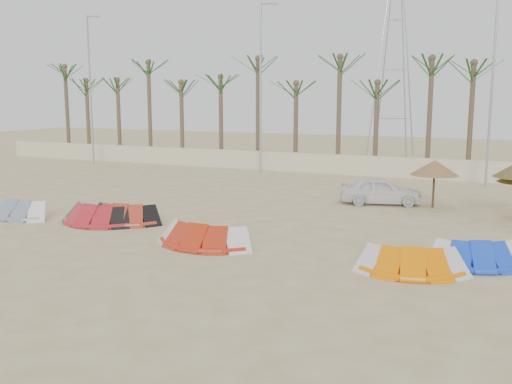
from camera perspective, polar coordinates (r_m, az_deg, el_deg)
The scene contains 15 objects.
ground at distance 17.97m, azimuth -7.96°, elevation -6.98°, with size 120.00×120.00×0.00m, color beige.
boundary_wall at distance 37.95m, azimuth 10.00°, elevation 2.66°, with size 60.00×0.30×1.30m, color beige.
palm_line at distance 39.02m, azimuth 11.78°, elevation 11.32°, with size 52.00×4.00×7.70m.
lamp_a at distance 45.25m, azimuth -16.20°, elevation 10.01°, with size 1.25×0.14×11.00m.
lamp_b at distance 37.75m, azimuth 0.50°, elevation 10.56°, with size 1.25×0.14×11.00m.
lamp_c at distance 34.56m, azimuth 22.61°, elevation 9.94°, with size 1.25×0.14×11.00m.
pylon at distance 43.62m, azimuth 13.22°, elevation 2.57°, with size 3.00×3.00×14.00m, color #A5A8AD, non-canonical shape.
kite_grey at distance 26.33m, azimuth -22.27°, elevation -1.39°, with size 3.25×1.86×0.90m.
kite_red_left at distance 23.96m, azimuth -15.38°, elevation -2.04°, with size 3.26×1.60×0.90m.
kite_red_mid at distance 23.81m, azimuth -12.77°, elevation -2.01°, with size 3.34×2.04×0.90m.
kite_red_right at distance 19.83m, azimuth -4.93°, elevation -4.09°, with size 3.55×1.62×0.90m.
kite_orange at distance 17.40m, azimuth 15.47°, elevation -6.36°, with size 3.35×2.08×0.90m.
kite_blue at distance 18.69m, azimuth 21.42°, elevation -5.59°, with size 3.27×2.28×0.90m.
parasol_left at distance 27.42m, azimuth 17.43°, elevation 2.34°, with size 2.20×2.20×2.21m.
car at distance 27.80m, azimuth 12.34°, elevation 0.13°, with size 1.54×3.82×1.30m, color white.
Camera 1 is at (9.27, -14.53, 5.07)m, focal length 40.00 mm.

